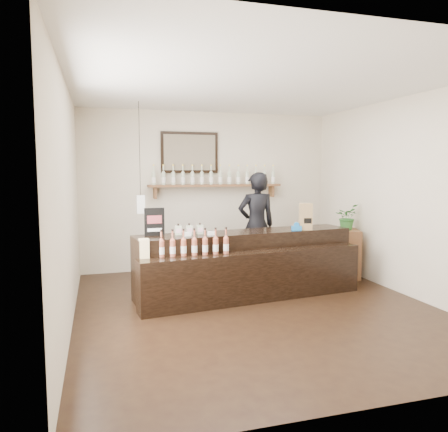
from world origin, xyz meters
name	(u,v)px	position (x,y,z in m)	size (l,w,h in m)	color
ground	(256,308)	(0.00, 0.00, 0.00)	(5.00, 5.00, 0.00)	black
room_shell	(257,176)	(0.00, 0.00, 1.70)	(5.00, 5.00, 5.00)	beige
back_wall_decor	(203,171)	(-0.14, 2.37, 1.75)	(2.66, 0.96, 1.69)	brown
counter	(248,266)	(0.09, 0.58, 0.42)	(3.25, 1.24, 1.05)	black
promo_sign	(154,222)	(-1.21, 0.66, 1.08)	(0.27, 0.03, 0.37)	black
paper_bag	(306,217)	(1.00, 0.63, 1.09)	(0.21, 0.18, 0.39)	#9D784C
tape_dispenser	(297,227)	(0.85, 0.61, 0.94)	(0.15, 0.08, 0.12)	blue
side_cabinet	(345,253)	(2.00, 1.14, 0.40)	(0.55, 0.65, 0.79)	brown
potted_plant	(347,217)	(2.00, 1.14, 1.01)	(0.38, 0.33, 0.42)	#2C6A2A
shopkeeper	(256,218)	(0.57, 1.55, 0.98)	(0.72, 0.47, 1.97)	black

